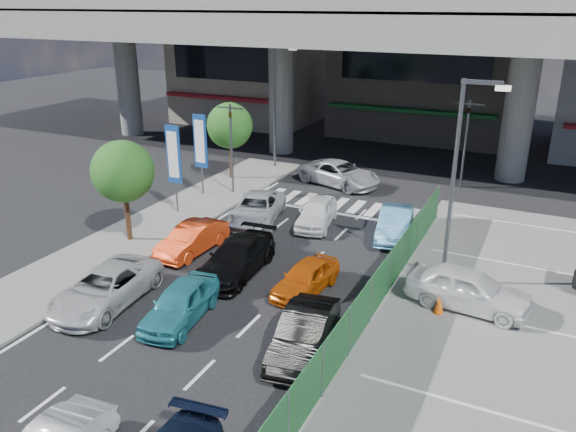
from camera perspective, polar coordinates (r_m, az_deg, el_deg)
The scene contains 27 objects.
ground at distance 20.54m, azimuth -7.95°, elevation -9.98°, with size 120.00×120.00×0.00m, color black.
parking_lot at distance 19.57m, azimuth 24.82°, elevation -13.58°, with size 12.00×28.00×0.06m, color slate.
sidewalk_left at distance 27.25m, azimuth -15.73°, elevation -2.36°, with size 4.00×30.00×0.12m, color slate.
fence_run at distance 18.85m, azimuth 7.47°, elevation -9.84°, with size 0.16×22.00×1.80m, color #1B4F25, non-canonical shape.
expressway at distance 37.90m, azimuth 10.75°, elevation 18.04°, with size 64.00×14.00×10.75m.
building_west at distance 53.42m, azimuth -3.80°, elevation 16.67°, with size 12.00×10.90×13.00m.
building_center at distance 48.61m, azimuth 14.26°, elevation 16.86°, with size 14.00×10.90×15.00m.
traffic_light_left at distance 31.77m, azimuth -5.85°, elevation 8.98°, with size 1.60×1.24×5.20m.
traffic_light_right at distance 34.44m, azimuth 17.77°, elevation 9.03°, with size 1.60×1.24×5.20m.
street_lamp_right at distance 21.48m, azimuth 17.02°, elevation 4.59°, with size 1.65×0.22×8.00m.
street_lamp_left at distance 36.84m, azimuth -1.14°, elevation 12.06°, with size 1.65×0.22×8.00m.
signboard_near at distance 29.31m, azimuth -11.54°, elevation 5.88°, with size 0.80×0.14×4.70m.
signboard_far at distance 31.89m, azimuth -8.90°, elevation 7.27°, with size 0.80×0.14×4.70m.
tree_near at distance 26.15m, azimuth -16.44°, elevation 4.34°, with size 2.80×2.80×4.80m.
tree_far at distance 34.79m, azimuth -5.94°, elevation 9.10°, with size 2.80×2.80×4.80m.
sedan_white_mid_left at distance 21.79m, azimuth -18.09°, elevation -6.93°, with size 2.26×4.90×1.36m, color silver.
taxi_teal_mid at distance 20.11m, azimuth -10.88°, elevation -8.69°, with size 1.58×3.94×1.34m, color teal.
hatch_black_mid_right at distance 18.09m, azimuth 1.66°, elevation -11.87°, with size 1.46×4.19×1.38m, color black.
taxi_orange_left at distance 25.23m, azimuth -9.72°, elevation -2.30°, with size 1.38×3.95×1.30m, color #EB3C12.
sedan_black_mid at distance 23.06m, azimuth -5.25°, elevation -4.27°, with size 1.93×4.76×1.38m, color black.
taxi_orange_right at distance 21.60m, azimuth 1.82°, elevation -6.27°, with size 1.43×3.57×1.21m, color #C74F0A.
wagon_silver_front_left at distance 28.47m, azimuth -3.20°, elevation 0.76°, with size 2.20×4.77×1.33m, color #B6B7BF.
sedan_white_front_mid at distance 27.88m, azimuth 2.92°, elevation 0.32°, with size 1.57×3.91×1.33m, color white.
kei_truck_front_right at distance 26.93m, azimuth 10.82°, elevation -0.76°, with size 1.46×4.19×1.38m, color #4C89B9.
crossing_wagon_silver at distance 34.21m, azimuth 5.27°, elevation 4.31°, with size 2.39×5.19×1.44m, color #B4B5BD.
parked_sedan_white at distance 21.39m, azimuth 17.86°, elevation -7.03°, with size 1.79×4.44×1.51m, color white.
traffic_cone at distance 20.92m, azimuth 15.08°, elevation -8.64°, with size 0.36×0.36×0.70m, color #E8560C.
Camera 1 is at (10.06, -14.50, 10.51)m, focal length 35.00 mm.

